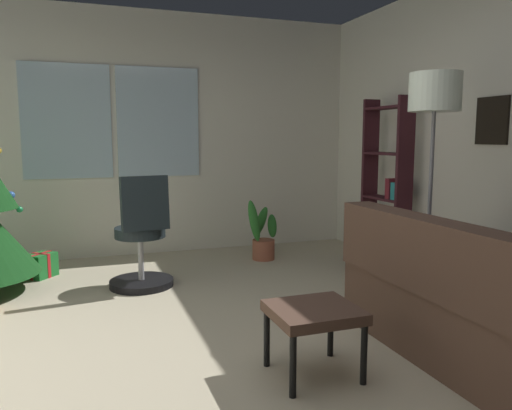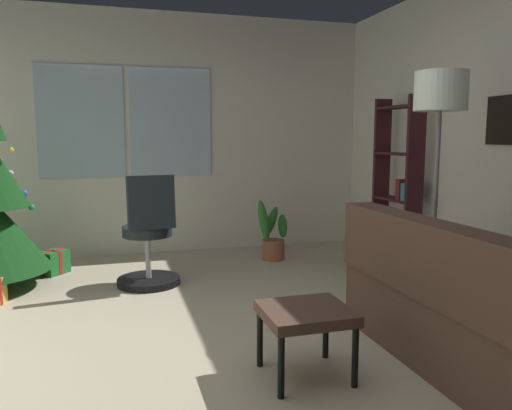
{
  "view_description": "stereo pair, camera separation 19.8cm",
  "coord_description": "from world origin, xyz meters",
  "px_view_note": "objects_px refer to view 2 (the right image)",
  "views": [
    {
      "loc": [
        -0.73,
        -2.7,
        1.32
      ],
      "look_at": [
        0.42,
        0.54,
        0.85
      ],
      "focal_mm": 34.98,
      "sensor_mm": 36.0,
      "label": 1
    },
    {
      "loc": [
        -0.54,
        -2.76,
        1.32
      ],
      "look_at": [
        0.42,
        0.54,
        0.85
      ],
      "focal_mm": 34.98,
      "sensor_mm": 36.0,
      "label": 2
    }
  ],
  "objects_px": {
    "bookshelf": "(397,195)",
    "floor_lamp": "(440,107)",
    "gift_box_green": "(54,262)",
    "potted_plant": "(272,237)",
    "footstool": "(306,317)",
    "office_chair": "(149,242)"
  },
  "relations": [
    {
      "from": "footstool",
      "to": "gift_box_green",
      "type": "bearing_deg",
      "value": 120.72
    },
    {
      "from": "gift_box_green",
      "to": "floor_lamp",
      "type": "xyz_separation_m",
      "value": [
        2.87,
        -1.94,
        1.42
      ]
    },
    {
      "from": "gift_box_green",
      "to": "footstool",
      "type": "bearing_deg",
      "value": -59.28
    },
    {
      "from": "office_chair",
      "to": "potted_plant",
      "type": "height_order",
      "value": "office_chair"
    },
    {
      "from": "potted_plant",
      "to": "floor_lamp",
      "type": "bearing_deg",
      "value": -71.22
    },
    {
      "from": "gift_box_green",
      "to": "office_chair",
      "type": "bearing_deg",
      "value": -37.53
    },
    {
      "from": "footstool",
      "to": "office_chair",
      "type": "relative_size",
      "value": 0.47
    },
    {
      "from": "gift_box_green",
      "to": "bookshelf",
      "type": "xyz_separation_m",
      "value": [
        3.29,
        -0.74,
        0.64
      ]
    },
    {
      "from": "bookshelf",
      "to": "floor_lamp",
      "type": "distance_m",
      "value": 1.49
    },
    {
      "from": "bookshelf",
      "to": "potted_plant",
      "type": "xyz_separation_m",
      "value": [
        -1.07,
        0.71,
        -0.51
      ]
    },
    {
      "from": "floor_lamp",
      "to": "potted_plant",
      "type": "relative_size",
      "value": 2.68
    },
    {
      "from": "footstool",
      "to": "bookshelf",
      "type": "xyz_separation_m",
      "value": [
        1.73,
        1.9,
        0.41
      ]
    },
    {
      "from": "bookshelf",
      "to": "potted_plant",
      "type": "relative_size",
      "value": 2.56
    },
    {
      "from": "footstool",
      "to": "bookshelf",
      "type": "distance_m",
      "value": 2.6
    },
    {
      "from": "footstool",
      "to": "office_chair",
      "type": "distance_m",
      "value": 2.09
    },
    {
      "from": "gift_box_green",
      "to": "floor_lamp",
      "type": "distance_m",
      "value": 3.74
    },
    {
      "from": "floor_lamp",
      "to": "potted_plant",
      "type": "height_order",
      "value": "floor_lamp"
    },
    {
      "from": "bookshelf",
      "to": "floor_lamp",
      "type": "relative_size",
      "value": 0.96
    },
    {
      "from": "gift_box_green",
      "to": "potted_plant",
      "type": "height_order",
      "value": "potted_plant"
    },
    {
      "from": "footstool",
      "to": "office_chair",
      "type": "xyz_separation_m",
      "value": [
        -0.7,
        1.97,
        0.06
      ]
    },
    {
      "from": "gift_box_green",
      "to": "bookshelf",
      "type": "relative_size",
      "value": 0.18
    },
    {
      "from": "footstool",
      "to": "gift_box_green",
      "type": "relative_size",
      "value": 1.5
    }
  ]
}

